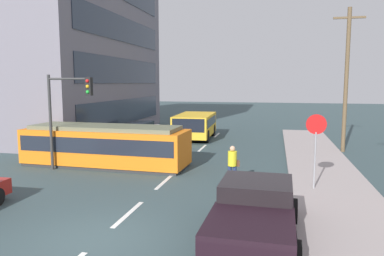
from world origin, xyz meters
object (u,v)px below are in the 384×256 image
pedestrian_crossing (232,163)px  stop_sign (316,136)px  traffic_light_mast (67,104)px  streetcar_tram (105,145)px  parked_sedan_far (139,129)px  utility_pole_mid (346,78)px  parked_sedan_mid (111,140)px  pickup_truck_parked (255,213)px  city_bus (195,125)px

pedestrian_crossing → stop_sign: stop_sign is taller
traffic_light_mast → pedestrian_crossing: bearing=-6.9°
streetcar_tram → parked_sedan_far: size_ratio=1.86×
pedestrian_crossing → stop_sign: size_ratio=0.58×
traffic_light_mast → utility_pole_mid: bearing=30.6°
pedestrian_crossing → parked_sedan_mid: 10.45m
pickup_truck_parked → parked_sedan_far: size_ratio=1.11×
traffic_light_mast → utility_pole_mid: size_ratio=0.53×
parked_sedan_mid → traffic_light_mast: size_ratio=0.97×
pickup_truck_parked → stop_sign: stop_sign is taller
parked_sedan_far → pickup_truck_parked: bearing=-60.3°
streetcar_tram → pedestrian_crossing: streetcar_tram is taller
parked_sedan_far → stop_sign: stop_sign is taller
pickup_truck_parked → parked_sedan_far: (-9.72, 17.07, -0.17)m
streetcar_tram → parked_sedan_mid: (-1.60, 3.96, -0.44)m
streetcar_tram → city_bus: (2.52, 9.85, -0.01)m
streetcar_tram → stop_sign: stop_sign is taller
streetcar_tram → utility_pole_mid: 14.56m
pickup_truck_parked → parked_sedan_far: 19.64m
pickup_truck_parked → utility_pole_mid: (4.55, 14.22, 3.68)m
city_bus → pedestrian_crossing: (4.21, -12.21, -0.11)m
streetcar_tram → pedestrian_crossing: bearing=-19.3°
parked_sedan_mid → traffic_light_mast: traffic_light_mast is taller
parked_sedan_mid → utility_pole_mid: 14.83m
pickup_truck_parked → utility_pole_mid: utility_pole_mid is taller
city_bus → parked_sedan_far: bearing=-175.9°
pickup_truck_parked → parked_sedan_mid: 14.91m
pedestrian_crossing → streetcar_tram: bearing=160.7°
city_bus → traffic_light_mast: bearing=-108.4°
city_bus → traffic_light_mast: traffic_light_mast is taller
city_bus → parked_sedan_far: city_bus is taller
streetcar_tram → traffic_light_mast: size_ratio=1.85×
parked_sedan_mid → utility_pole_mid: utility_pole_mid is taller
parked_sedan_mid → stop_sign: 13.26m
traffic_light_mast → stop_sign: bearing=-5.5°
pedestrian_crossing → stop_sign: (3.17, -0.11, 1.25)m
city_bus → pickup_truck_parked: (5.40, -17.38, -0.26)m
pedestrian_crossing → traffic_light_mast: 8.33m
city_bus → pickup_truck_parked: bearing=-72.8°
streetcar_tram → parked_sedan_far: bearing=100.7°
parked_sedan_mid → parked_sedan_far: 5.59m
parked_sedan_far → streetcar_tram: bearing=-79.3°
streetcar_tram → pickup_truck_parked: bearing=-43.6°
pickup_truck_parked → parked_sedan_mid: (-9.51, 11.49, -0.17)m
city_bus → pedestrian_crossing: bearing=-71.0°
streetcar_tram → utility_pole_mid: size_ratio=0.99×
city_bus → parked_sedan_mid: (-4.11, -5.89, -0.43)m
streetcar_tram → pickup_truck_parked: size_ratio=1.68×
stop_sign → parked_sedan_mid: bearing=150.8°
pedestrian_crossing → parked_sedan_mid: size_ratio=0.38×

